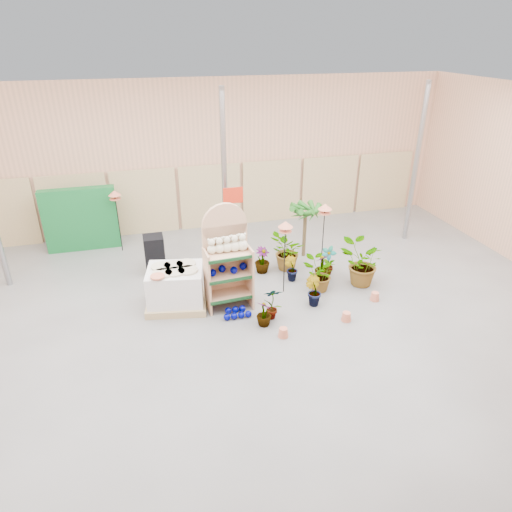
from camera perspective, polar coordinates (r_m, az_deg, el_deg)
The scene contains 23 objects.
room at distance 9.39m, azimuth -0.85°, elevation 4.89°, with size 15.20×12.10×4.70m.
display_shelf at distance 10.09m, azimuth -3.70°, elevation -0.56°, with size 1.04×0.70×2.40m.
teddy_bears at distance 9.81m, azimuth -3.43°, elevation 1.37°, with size 0.89×0.25×0.39m.
gazing_balls_shelf at distance 10.04m, azimuth -3.52°, elevation -1.68°, with size 0.88×0.30×0.17m.
gazing_balls_floor at distance 10.11m, azimuth -2.43°, elevation -7.14°, with size 0.63×0.39×0.15m.
pallet_stack at distance 10.41m, azimuth -9.97°, elevation -3.89°, with size 1.50×1.32×0.98m.
charcoal_planters at distance 11.98m, azimuth -12.55°, elevation 0.22°, with size 0.50×0.50×1.00m.
trellis_stock at distance 13.73m, azimuth -21.03°, elevation 4.30°, with size 2.00×0.30×1.80m, color #0F5D26.
offer_sign at distance 11.53m, azimuth -2.86°, elevation 5.58°, with size 0.50×0.08×2.20m.
bird_table_front at distance 10.30m, azimuth 3.70°, elevation 3.67°, with size 0.34×0.34×1.82m.
bird_table_right at distance 11.31m, azimuth 8.61°, elevation 5.82°, with size 0.34×0.34×1.88m.
bird_table_back at distance 13.01m, azimuth -17.25°, elevation 7.29°, with size 0.34×0.34×1.79m.
palm at distance 12.30m, azimuth 6.22°, elevation 5.79°, with size 0.70×0.70×1.61m.
potted_plant_0 at distance 9.88m, azimuth 2.09°, elevation -5.85°, with size 0.41×0.28×0.78m, color #1D5818.
potted_plant_1 at distance 10.44m, azimuth 7.16°, elevation -4.39°, with size 0.38×0.31×0.70m, color #1D5818.
potted_plant_2 at distance 10.97m, azimuth 7.87°, elevation -2.34°, with size 0.77×0.67×0.86m, color #1D5818.
potted_plant_3 at distance 11.47m, azimuth 8.37°, elevation -1.40°, with size 0.41×0.41×0.73m, color #1D5818.
potted_plant_4 at distance 11.76m, azimuth 9.02°, elevation -0.60°, with size 0.41×0.28×0.77m, color #1D5818.
potted_plant_5 at distance 11.42m, azimuth 4.39°, elevation -1.60°, with size 0.35×0.28×0.63m, color #1D5818.
potted_plant_6 at distance 11.81m, azimuth 3.93°, elevation 0.48°, with size 0.91×0.79×1.02m, color #1D5818.
potted_plant_7 at distance 9.70m, azimuth 1.01°, elevation -7.20°, with size 0.32×0.32×0.58m, color #1D5818.
potted_plant_10 at distance 11.34m, azimuth 12.99°, elevation -0.99°, with size 1.03×0.89×1.14m, color #1D5818.
potted_plant_11 at distance 11.74m, azimuth 0.77°, elevation -0.51°, with size 0.39×0.39×0.69m, color #1D5818.
Camera 1 is at (-2.11, -7.57, 5.65)m, focal length 32.00 mm.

